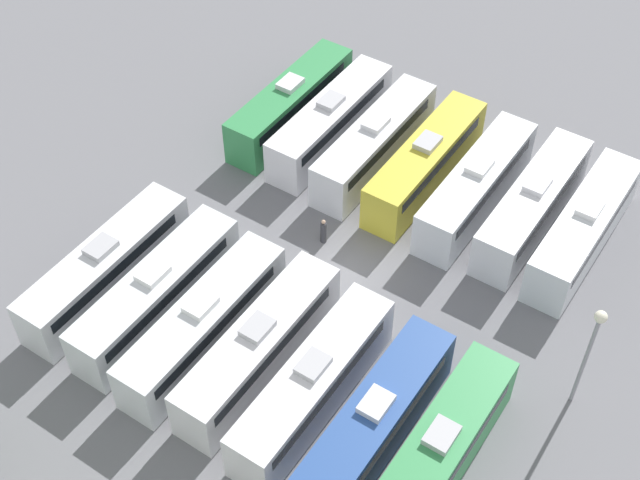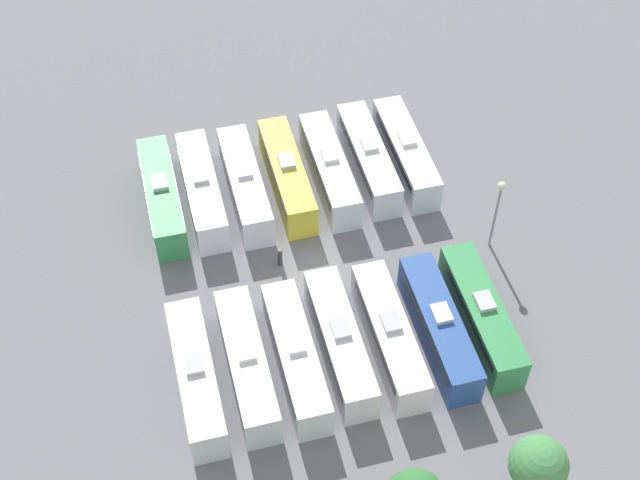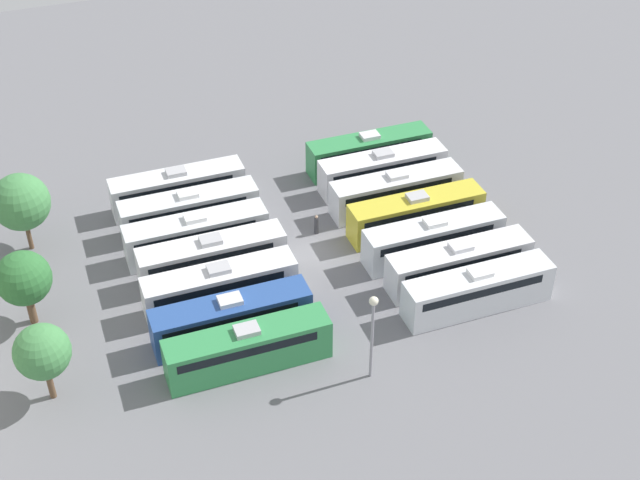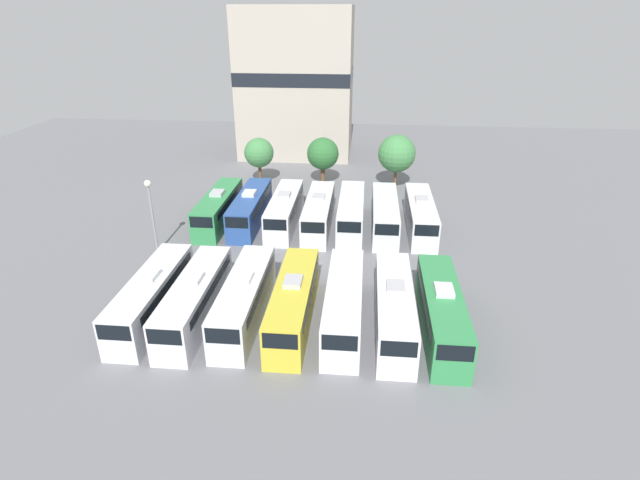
% 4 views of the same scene
% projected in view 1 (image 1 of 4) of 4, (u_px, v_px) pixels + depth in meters
% --- Properties ---
extents(ground_plane, '(115.07, 115.07, 0.00)m').
position_uv_depth(ground_plane, '(349.00, 268.00, 49.87)').
color(ground_plane, slate).
extents(bus_0, '(2.45, 11.05, 3.37)m').
position_uv_depth(bus_0, '(584.00, 228.00, 49.69)').
color(bus_0, silver).
rests_on(bus_0, ground_plane).
extents(bus_1, '(2.45, 11.05, 3.37)m').
position_uv_depth(bus_1, '(533.00, 204.00, 50.98)').
color(bus_1, silver).
rests_on(bus_1, ground_plane).
extents(bus_2, '(2.45, 11.05, 3.37)m').
position_uv_depth(bus_2, '(476.00, 186.00, 52.04)').
color(bus_2, silver).
rests_on(bus_2, ground_plane).
extents(bus_3, '(2.45, 11.05, 3.37)m').
position_uv_depth(bus_3, '(425.00, 162.00, 53.47)').
color(bus_3, gold).
rests_on(bus_3, ground_plane).
extents(bus_4, '(2.45, 11.05, 3.37)m').
position_uv_depth(bus_4, '(374.00, 143.00, 54.70)').
color(bus_4, silver).
rests_on(bus_4, ground_plane).
extents(bus_5, '(2.45, 11.05, 3.37)m').
position_uv_depth(bus_5, '(330.00, 121.00, 56.15)').
color(bus_5, white).
rests_on(bus_5, ground_plane).
extents(bus_6, '(2.45, 11.05, 3.37)m').
position_uv_depth(bus_6, '(290.00, 103.00, 57.40)').
color(bus_6, '#338C4C').
rests_on(bus_6, ground_plane).
extents(bus_7, '(2.45, 11.05, 3.37)m').
position_uv_depth(bus_7, '(438.00, 453.00, 39.99)').
color(bus_7, '#338C4C').
rests_on(bus_7, ground_plane).
extents(bus_8, '(2.45, 11.05, 3.37)m').
position_uv_depth(bus_8, '(374.00, 423.00, 41.09)').
color(bus_8, '#284C93').
rests_on(bus_8, ground_plane).
extents(bus_9, '(2.45, 11.05, 3.37)m').
position_uv_depth(bus_9, '(313.00, 384.00, 42.53)').
color(bus_9, silver).
rests_on(bus_9, ground_plane).
extents(bus_10, '(2.45, 11.05, 3.37)m').
position_uv_depth(bus_10, '(259.00, 347.00, 44.03)').
color(bus_10, silver).
rests_on(bus_10, ground_plane).
extents(bus_11, '(2.45, 11.05, 3.37)m').
position_uv_depth(bus_11, '(203.00, 324.00, 45.02)').
color(bus_11, silver).
rests_on(bus_11, ground_plane).
extents(bus_12, '(2.45, 11.05, 3.37)m').
position_uv_depth(bus_12, '(156.00, 293.00, 46.43)').
color(bus_12, silver).
rests_on(bus_12, ground_plane).
extents(bus_13, '(2.45, 11.05, 3.37)m').
position_uv_depth(bus_13, '(105.00, 267.00, 47.67)').
color(bus_13, silver).
rests_on(bus_13, ground_plane).
extents(worker_person, '(0.36, 0.36, 1.71)m').
position_uv_depth(worker_person, '(323.00, 232.00, 50.69)').
color(worker_person, '#333338').
rests_on(worker_person, ground_plane).
extents(light_pole, '(0.60, 0.60, 6.78)m').
position_uv_depth(light_pole, '(592.00, 342.00, 40.51)').
color(light_pole, gray).
rests_on(light_pole, ground_plane).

